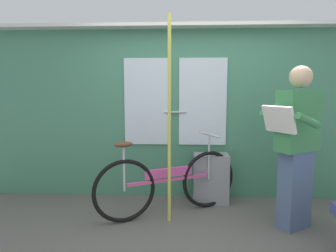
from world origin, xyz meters
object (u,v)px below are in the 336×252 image
at_px(bicycle_near_door, 168,183).
at_px(trash_bin_by_wall, 211,178).
at_px(handrail_pole, 169,122).
at_px(passenger_reading_newspaper, 296,145).

distance_m(bicycle_near_door, trash_bin_by_wall, 0.65).
bearing_deg(bicycle_near_door, trash_bin_by_wall, 11.54).
bearing_deg(trash_bin_by_wall, handrail_pole, -131.30).
distance_m(passenger_reading_newspaper, trash_bin_by_wall, 1.16).
bearing_deg(handrail_pole, passenger_reading_newspaper, -4.26).
bearing_deg(passenger_reading_newspaper, trash_bin_by_wall, -71.48).
bearing_deg(handrail_pole, bicycle_near_door, 96.06).
bearing_deg(handrail_pole, trash_bin_by_wall, 48.70).
bearing_deg(bicycle_near_door, handrail_pole, -109.80).
relative_size(passenger_reading_newspaper, trash_bin_by_wall, 2.67).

